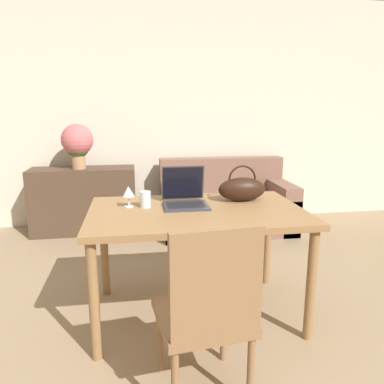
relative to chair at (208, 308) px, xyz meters
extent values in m
plane|color=#997F60|center=(-0.06, 0.11, -0.51)|extent=(14.00, 14.00, 0.00)
cube|color=beige|center=(-0.06, 3.08, 0.84)|extent=(10.00, 0.06, 2.70)
cube|color=olive|center=(0.08, 0.79, 0.24)|extent=(1.42, 0.90, 0.04)
cylinder|color=olive|center=(-0.57, 0.40, -0.14)|extent=(0.06, 0.06, 0.73)
cylinder|color=olive|center=(0.73, 0.40, -0.14)|extent=(0.06, 0.06, 0.73)
cylinder|color=olive|center=(-0.57, 1.18, -0.14)|extent=(0.06, 0.06, 0.73)
cylinder|color=olive|center=(0.73, 1.18, -0.14)|extent=(0.06, 0.06, 0.73)
cube|color=olive|center=(-0.01, 0.08, -0.09)|extent=(0.49, 0.49, 0.05)
cube|color=olive|center=(0.01, -0.12, 0.18)|extent=(0.42, 0.09, 0.49)
cylinder|color=olive|center=(-0.22, 0.24, -0.31)|extent=(0.04, 0.04, 0.39)
cylinder|color=olive|center=(0.15, 0.29, -0.31)|extent=(0.04, 0.04, 0.39)
cylinder|color=olive|center=(0.20, -0.08, -0.31)|extent=(0.04, 0.04, 0.39)
cube|color=#7F5B4C|center=(0.72, 2.55, -0.30)|extent=(1.50, 0.81, 0.42)
cube|color=#7F5B4C|center=(0.72, 2.85, 0.11)|extent=(1.50, 0.20, 0.40)
cube|color=#7F5B4C|center=(0.07, 2.55, -0.23)|extent=(0.20, 0.81, 0.56)
cube|color=#7F5B4C|center=(1.38, 2.55, -0.23)|extent=(0.20, 0.81, 0.56)
cube|color=#4C3828|center=(-0.91, 2.74, -0.13)|extent=(1.17, 0.40, 0.75)
cube|color=#38383D|center=(0.02, 0.87, 0.27)|extent=(0.30, 0.25, 0.02)
cube|color=black|center=(0.02, 0.86, 0.27)|extent=(0.26, 0.16, 0.00)
cube|color=#38383D|center=(0.02, 1.02, 0.40)|extent=(0.30, 0.05, 0.25)
cube|color=black|center=(0.02, 1.01, 0.40)|extent=(0.28, 0.05, 0.22)
cylinder|color=silver|center=(-0.26, 0.90, 0.31)|extent=(0.07, 0.07, 0.11)
cylinder|color=silver|center=(-0.37, 0.92, 0.26)|extent=(0.06, 0.06, 0.01)
cylinder|color=silver|center=(-0.37, 0.92, 0.30)|extent=(0.01, 0.01, 0.07)
cone|color=silver|center=(-0.37, 0.92, 0.37)|extent=(0.08, 0.08, 0.07)
ellipsoid|color=black|center=(0.44, 0.97, 0.34)|extent=(0.34, 0.16, 0.17)
torus|color=black|center=(0.44, 0.97, 0.42)|extent=(0.20, 0.01, 0.20)
cylinder|color=tan|center=(-0.94, 2.70, 0.34)|extent=(0.15, 0.15, 0.19)
sphere|color=#3D6B38|center=(-0.94, 2.70, 0.50)|extent=(0.26, 0.26, 0.26)
sphere|color=#C6666B|center=(-0.94, 2.70, 0.57)|extent=(0.35, 0.35, 0.35)
camera|label=1|loc=(-0.31, -1.56, 0.93)|focal=35.00mm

